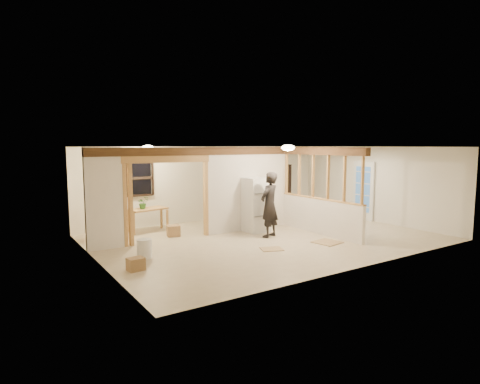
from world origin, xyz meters
TOP-DOWN VIEW (x-y plane):
  - floor at (0.00, 0.00)m, footprint 9.00×6.50m
  - ceiling at (0.00, 0.00)m, footprint 9.00×6.50m
  - wall_back at (0.00, 3.25)m, footprint 9.00×0.01m
  - wall_front at (0.00, -3.25)m, footprint 9.00×0.01m
  - wall_left at (-4.50, 0.00)m, footprint 0.01×6.50m
  - wall_right at (4.50, 0.00)m, footprint 0.01×6.50m
  - partition_left_stub at (-4.05, 1.20)m, footprint 0.90×0.12m
  - partition_center at (0.20, 1.20)m, footprint 2.80×0.12m
  - doorway_frame at (-2.40, 1.20)m, footprint 2.46×0.14m
  - header_beam_back at (-1.00, 1.20)m, footprint 7.00×0.18m
  - header_beam_right at (1.60, -0.40)m, footprint 0.18×3.30m
  - pony_wall at (1.60, -0.40)m, footprint 0.12×3.20m
  - stud_partition at (1.60, -0.40)m, footprint 0.14×3.20m
  - window_back at (-2.60, 3.17)m, footprint 1.12×0.10m
  - french_door at (4.42, 0.40)m, footprint 0.12×0.86m
  - ceiling_dome_main at (0.30, -0.50)m, footprint 0.36×0.36m
  - ceiling_dome_util at (-2.50, 2.30)m, footprint 0.32×0.32m
  - hanging_bulb at (-2.00, 1.60)m, footprint 0.07×0.07m
  - refrigerator at (0.22, 0.82)m, footprint 0.66×0.64m
  - woman at (0.13, 0.06)m, footprint 0.78×0.65m
  - work_table at (-2.45, 2.56)m, footprint 1.20×0.77m
  - potted_plant at (-2.60, 2.55)m, footprint 0.38×0.34m
  - shop_vac at (-3.88, 2.37)m, footprint 0.66×0.66m
  - bookshelf at (2.86, 3.03)m, footprint 0.91×0.30m
  - bucket at (-3.52, -0.08)m, footprint 0.37×0.37m
  - box_util_a at (-2.07, 1.61)m, footprint 0.41×0.38m
  - box_util_b at (-4.07, 2.21)m, footprint 0.42×0.42m
  - box_front at (-3.99, -0.86)m, footprint 0.35×0.30m
  - floor_panel_near at (0.99, -1.32)m, footprint 0.72×0.72m
  - floor_panel_far at (-0.65, -1.06)m, footprint 0.64×0.58m

SIDE VIEW (x-z plane):
  - floor at x=0.00m, z-range -0.01..0.00m
  - floor_panel_far at x=-0.65m, z-range 0.00..0.02m
  - floor_panel_near at x=0.99m, z-range 0.00..0.02m
  - box_front at x=-3.99m, z-range 0.00..0.26m
  - box_util_b at x=-4.07m, z-range 0.00..0.30m
  - box_util_a at x=-2.07m, z-range 0.00..0.30m
  - bucket at x=-3.52m, z-range 0.00..0.43m
  - shop_vac at x=-3.88m, z-range 0.00..0.67m
  - work_table at x=-2.45m, z-range 0.00..0.70m
  - pony_wall at x=1.60m, z-range 0.00..1.00m
  - refrigerator at x=0.22m, z-range 0.00..1.60m
  - potted_plant at x=-2.60m, z-range 0.70..1.05m
  - woman at x=0.13m, z-range 0.00..1.82m
  - bookshelf at x=2.86m, z-range 0.00..1.82m
  - french_door at x=4.42m, z-range 0.00..2.00m
  - doorway_frame at x=-2.40m, z-range 0.00..2.20m
  - wall_back at x=0.00m, z-range 0.00..2.50m
  - wall_front at x=0.00m, z-range 0.00..2.50m
  - wall_left at x=-4.50m, z-range 0.00..2.50m
  - wall_right at x=4.50m, z-range 0.00..2.50m
  - partition_left_stub at x=-4.05m, z-range 0.00..2.50m
  - partition_center at x=0.20m, z-range 0.00..2.50m
  - window_back at x=-2.60m, z-range 1.00..2.10m
  - stud_partition at x=1.60m, z-range 1.00..2.32m
  - hanging_bulb at x=-2.00m, z-range 2.15..2.22m
  - header_beam_back at x=-1.00m, z-range 2.27..2.49m
  - header_beam_right at x=1.60m, z-range 2.27..2.49m
  - ceiling_dome_main at x=0.30m, z-range 2.40..2.56m
  - ceiling_dome_util at x=-2.50m, z-range 2.41..2.55m
  - ceiling at x=0.00m, z-range 2.50..2.50m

